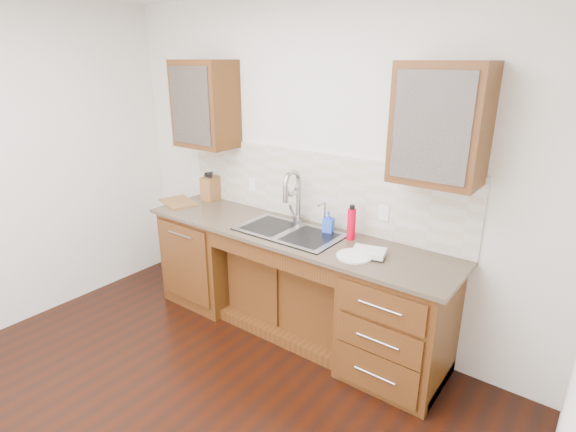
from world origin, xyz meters
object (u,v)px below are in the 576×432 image
Objects in this scene: cutting_board at (178,202)px; plate at (354,256)px; water_bottle at (351,224)px; knife_block at (212,188)px; soap_bottle at (329,222)px.

plate is at bearing -2.29° from cutting_board.
water_bottle is at bearing 6.21° from cutting_board.
knife_block is (-1.58, 0.09, -0.01)m from water_bottle.
knife_block is 0.62× the size of cutting_board.
water_bottle is 1.77m from cutting_board.
water_bottle is 0.96× the size of plate.
cutting_board reaches higher than plate.
cutting_board is (-1.76, -0.19, -0.11)m from water_bottle.
plate is at bearing -48.59° from soap_bottle.
plate is 1.80m from knife_block.
water_bottle is 1.06× the size of knife_block.
soap_bottle is 0.21m from water_bottle.
knife_block is at bearing 57.23° from cutting_board.
plate is (0.39, -0.28, -0.08)m from soap_bottle.
water_bottle reaches higher than knife_block.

